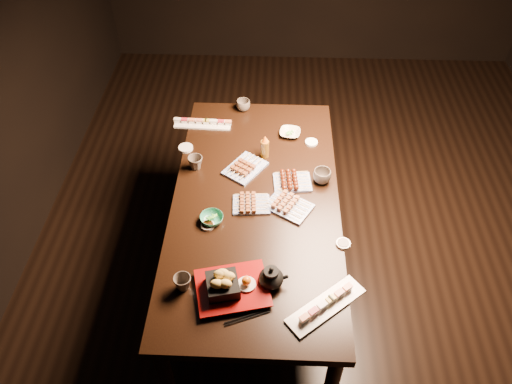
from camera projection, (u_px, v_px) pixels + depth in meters
ground at (325, 244)px, 3.44m from camera, size 5.00×5.00×0.00m
dining_table at (256, 245)px, 2.96m from camera, size 1.17×1.92×0.75m
sushi_platter_near at (326, 304)px, 2.21m from camera, size 0.38×0.34×0.05m
sushi_platter_far at (203, 122)px, 3.15m from camera, size 0.36×0.11×0.04m
yakitori_plate_center at (251, 202)px, 2.65m from camera, size 0.20×0.15×0.05m
yakitori_plate_right at (289, 204)px, 2.64m from camera, size 0.28×0.26×0.06m
yakitori_plate_left at (245, 165)px, 2.85m from camera, size 0.27×0.29×0.06m
tsukune_plate at (292, 180)px, 2.77m from camera, size 0.22×0.17×0.05m
edamame_bowl_green at (212, 219)px, 2.58m from camera, size 0.13×0.13×0.04m
edamame_bowl_cream at (290, 133)px, 3.08m from camera, size 0.14×0.14×0.03m
tempura_tray at (232, 283)px, 2.25m from camera, size 0.38×0.33×0.12m
teacup_near_left at (183, 283)px, 2.27m from camera, size 0.10×0.10×0.08m
teacup_mid_right at (322, 176)px, 2.77m from camera, size 0.14×0.14×0.08m
teacup_far_left at (196, 163)px, 2.85m from camera, size 0.12×0.12×0.08m
teacup_far_right at (243, 105)px, 3.26m from camera, size 0.11×0.11×0.07m
teapot at (271, 276)px, 2.27m from camera, size 0.14×0.14×0.12m
condiment_bottle at (265, 146)px, 2.90m from camera, size 0.05×0.05×0.15m
sauce_dish_west at (208, 225)px, 2.56m from camera, size 0.09×0.09×0.01m
sauce_dish_east at (311, 142)px, 3.03m from camera, size 0.09×0.09×0.01m
sauce_dish_se at (343, 244)px, 2.48m from camera, size 0.07×0.07×0.01m
sauce_dish_nw at (186, 148)px, 2.99m from camera, size 0.10×0.10×0.02m
chopsticks_near at (247, 317)px, 2.19m from camera, size 0.20×0.10×0.01m
chopsticks_se at (341, 296)px, 2.26m from camera, size 0.23×0.09×0.01m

